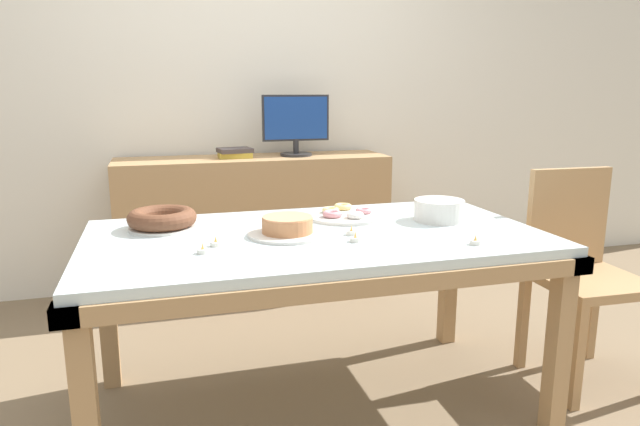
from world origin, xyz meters
name	(u,v)px	position (x,y,z in m)	size (l,w,h in m)	color
ground_plane	(316,406)	(0.00, 0.00, 0.00)	(12.00, 12.00, 0.00)	#7A664C
wall_back	(244,87)	(0.00, 1.73, 1.30)	(8.00, 0.10, 2.60)	silver
dining_table	(316,253)	(0.00, 0.00, 0.66)	(1.77, 0.96, 0.74)	silver
chair	(581,265)	(1.21, -0.05, 0.52)	(0.43, 0.43, 0.94)	tan
sideboard	(255,226)	(0.00, 1.43, 0.44)	(1.67, 0.44, 0.87)	tan
computer_monitor	(296,125)	(0.27, 1.43, 1.06)	(0.42, 0.20, 0.38)	#262628
book_stack	(235,153)	(-0.11, 1.43, 0.90)	(0.22, 0.18, 0.06)	#B29933
cake_chocolate_round	(287,227)	(-0.11, -0.01, 0.77)	(0.30, 0.30, 0.07)	silver
cake_golden_bundt	(162,219)	(-0.57, 0.23, 0.78)	(0.27, 0.27, 0.08)	silver
pastry_platter	(345,214)	(0.20, 0.23, 0.75)	(0.36, 0.36, 0.04)	silver
plate_stack	(439,210)	(0.56, 0.06, 0.79)	(0.21, 0.21, 0.09)	silver
tealight_near_cakes	(203,251)	(-0.44, -0.17, 0.75)	(0.04, 0.04, 0.04)	silver
tealight_left_edge	(355,239)	(0.10, -0.17, 0.75)	(0.04, 0.04, 0.04)	silver
tealight_right_edge	(216,243)	(-0.39, -0.09, 0.75)	(0.04, 0.04, 0.04)	silver
tealight_near_front	(475,242)	(0.50, -0.33, 0.75)	(0.04, 0.04, 0.04)	silver
tealight_centre	(351,232)	(0.12, -0.07, 0.75)	(0.04, 0.04, 0.04)	silver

